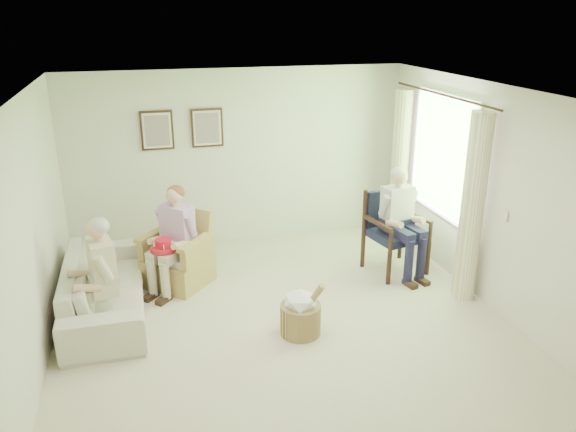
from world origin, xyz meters
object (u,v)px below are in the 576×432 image
at_px(sofa, 105,286).
at_px(hatbox, 301,313).
at_px(wood_armchair, 393,228).
at_px(red_hat, 163,246).
at_px(person_sofa, 98,271).
at_px(person_wicker, 176,232).
at_px(person_dark, 401,214).
at_px(wicker_armchair, 178,261).

height_order(sofa, hatbox, hatbox).
relative_size(wood_armchair, red_hat, 3.30).
xyz_separation_m(person_sofa, hatbox, (2.08, -0.59, -0.49)).
relative_size(person_wicker, hatbox, 1.98).
relative_size(sofa, person_dark, 1.56).
distance_m(sofa, person_wicker, 1.06).
relative_size(wicker_armchair, hatbox, 1.44).
bearing_deg(person_wicker, person_sofa, -94.00).
distance_m(sofa, person_sofa, 0.64).
xyz_separation_m(wood_armchair, person_wicker, (-2.88, 0.18, 0.16)).
distance_m(person_wicker, person_dark, 2.90).
height_order(wood_armchair, person_wicker, person_wicker).
distance_m(wicker_armchair, sofa, 1.03).
bearing_deg(wood_armchair, person_sofa, 178.80).
bearing_deg(person_dark, hatbox, -158.33).
height_order(sofa, person_dark, person_dark).
height_order(wicker_armchair, person_sofa, person_sofa).
distance_m(sofa, hatbox, 2.34).
bearing_deg(red_hat, person_dark, -3.93).
bearing_deg(wood_armchair, red_hat, 167.63).
height_order(wood_armchair, sofa, wood_armchair).
bearing_deg(person_sofa, wood_armchair, 88.10).
bearing_deg(red_hat, hatbox, -44.09).
relative_size(wicker_armchair, sofa, 0.43).
height_order(person_sofa, hatbox, person_sofa).
bearing_deg(person_sofa, red_hat, 123.29).
bearing_deg(hatbox, sofa, 152.78).
distance_m(wood_armchair, hatbox, 2.15).
xyz_separation_m(wood_armchair, sofa, (-3.77, -0.22, -0.27)).
bearing_deg(red_hat, person_sofa, -134.24).
distance_m(wood_armchair, person_wicker, 2.89).
distance_m(red_hat, hatbox, 1.94).
distance_m(person_wicker, red_hat, 0.25).
xyz_separation_m(person_wicker, red_hat, (-0.17, -0.14, -0.10)).
bearing_deg(wicker_armchair, hatbox, -11.93).
relative_size(person_wicker, person_dark, 0.92).
bearing_deg(wood_armchair, hatbox, -154.32).
relative_size(wicker_armchair, person_sofa, 0.73).
bearing_deg(wicker_armchair, wood_armchair, 35.22).
bearing_deg(person_sofa, wicker_armchair, 126.14).
bearing_deg(hatbox, red_hat, 135.91).
relative_size(red_hat, hatbox, 0.49).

